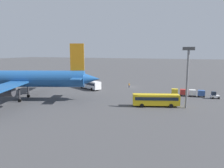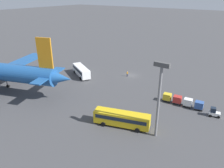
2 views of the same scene
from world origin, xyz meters
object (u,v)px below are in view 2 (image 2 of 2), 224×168
(worker_person, at_px, (127,74))
(cargo_cart_white, at_px, (188,102))
(cargo_cart_red, at_px, (177,99))
(cargo_cart_yellow, at_px, (167,97))
(shuttle_bus_far, at_px, (122,118))
(baggage_tug, at_px, (214,112))
(cargo_cart_blue, at_px, (199,105))
(shuttle_bus_near, at_px, (81,70))

(worker_person, relative_size, cargo_cart_white, 0.80)
(cargo_cart_red, bearing_deg, cargo_cart_yellow, 1.51)
(shuttle_bus_far, xyz_separation_m, cargo_cart_yellow, (-3.43, -16.00, -0.66))
(baggage_tug, bearing_deg, cargo_cart_blue, -32.24)
(cargo_cart_yellow, bearing_deg, cargo_cart_blue, -178.92)
(baggage_tug, bearing_deg, cargo_cart_white, -25.05)
(cargo_cart_white, relative_size, cargo_cart_red, 1.00)
(baggage_tug, distance_m, cargo_cart_blue, 3.73)
(cargo_cart_red, bearing_deg, cargo_cart_white, -179.14)
(worker_person, relative_size, cargo_cart_red, 0.80)
(cargo_cart_yellow, bearing_deg, shuttle_bus_near, -1.79)
(shuttle_bus_far, bearing_deg, worker_person, -78.17)
(cargo_cart_blue, distance_m, cargo_cart_yellow, 7.83)
(shuttle_bus_near, relative_size, shuttle_bus_far, 0.88)
(shuttle_bus_near, relative_size, cargo_cart_yellow, 4.78)
(shuttle_bus_near, xyz_separation_m, cargo_cart_blue, (-37.94, 0.79, -0.66))
(worker_person, xyz_separation_m, cargo_cart_white, (-22.71, 9.15, 0.32))
(shuttle_bus_near, distance_m, cargo_cart_white, 35.35)
(cargo_cart_blue, distance_m, cargo_cart_white, 2.61)
(cargo_cart_blue, height_order, cargo_cart_white, same)
(cargo_cart_red, bearing_deg, shuttle_bus_far, 69.39)
(shuttle_bus_far, xyz_separation_m, cargo_cart_red, (-6.04, -16.06, -0.66))
(shuttle_bus_near, xyz_separation_m, cargo_cart_white, (-35.34, 0.83, -0.66))
(worker_person, distance_m, cargo_cart_white, 24.48)
(shuttle_bus_near, distance_m, worker_person, 15.16)
(shuttle_bus_far, relative_size, cargo_cart_white, 5.45)
(baggage_tug, distance_m, cargo_cart_white, 6.26)
(cargo_cart_blue, relative_size, cargo_cart_white, 1.00)
(cargo_cart_red, relative_size, cargo_cart_yellow, 1.00)
(worker_person, relative_size, cargo_cart_blue, 0.80)
(shuttle_bus_far, height_order, baggage_tug, shuttle_bus_far)
(baggage_tug, height_order, cargo_cart_blue, baggage_tug)
(shuttle_bus_far, distance_m, cargo_cart_white, 18.29)
(shuttle_bus_far, xyz_separation_m, cargo_cart_blue, (-11.26, -16.14, -0.66))
(shuttle_bus_far, height_order, cargo_cart_blue, shuttle_bus_far)
(worker_person, height_order, cargo_cart_red, cargo_cart_red)
(cargo_cart_red, bearing_deg, baggage_tug, 173.60)
(cargo_cart_white, xyz_separation_m, cargo_cart_red, (2.61, 0.04, 0.00))
(shuttle_bus_near, distance_m, shuttle_bus_far, 31.61)
(baggage_tug, distance_m, cargo_cart_red, 8.84)
(cargo_cart_yellow, bearing_deg, shuttle_bus_far, 77.88)
(cargo_cart_red, bearing_deg, cargo_cart_blue, -179.13)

